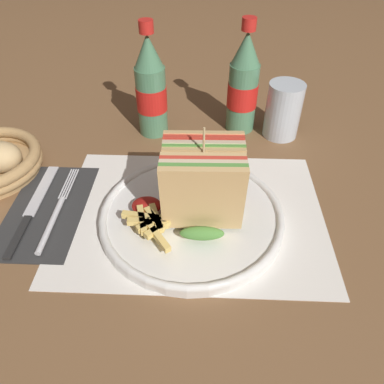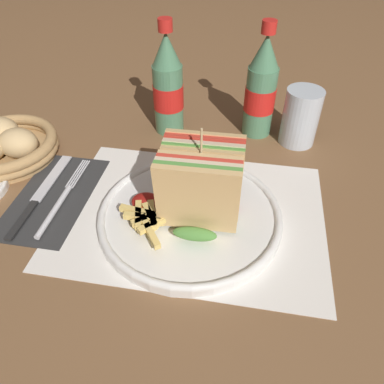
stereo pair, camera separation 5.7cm
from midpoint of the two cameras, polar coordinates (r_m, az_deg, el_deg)
ground_plane at (r=0.59m, az=-2.76°, el=-3.47°), size 4.00×4.00×0.00m
placemat at (r=0.59m, az=-2.91°, el=-3.41°), size 0.41×0.30×0.00m
plate_main at (r=0.58m, az=-2.92°, el=-3.66°), size 0.28×0.28×0.02m
club_sandwich at (r=0.53m, az=-1.42°, el=0.96°), size 0.12×0.11×0.15m
fries_pile at (r=0.54m, az=-9.18°, el=-4.82°), size 0.10×0.09×0.02m
ketchup_blob at (r=0.57m, az=-9.78°, el=-2.18°), size 0.05×0.04×0.02m
napkin at (r=0.65m, az=-23.65°, el=-2.54°), size 0.12×0.22×0.00m
fork at (r=0.63m, az=-22.65°, el=-3.37°), size 0.02×0.19×0.01m
knife at (r=0.66m, az=-25.47°, el=-2.36°), size 0.02×0.21×0.00m
coke_bottle_near at (r=0.74m, az=-8.55°, el=15.22°), size 0.06×0.06×0.22m
coke_bottle_far at (r=0.75m, az=5.59°, el=15.78°), size 0.06×0.06×0.22m
glass_near at (r=0.76m, az=11.56°, el=11.57°), size 0.07×0.07×0.11m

